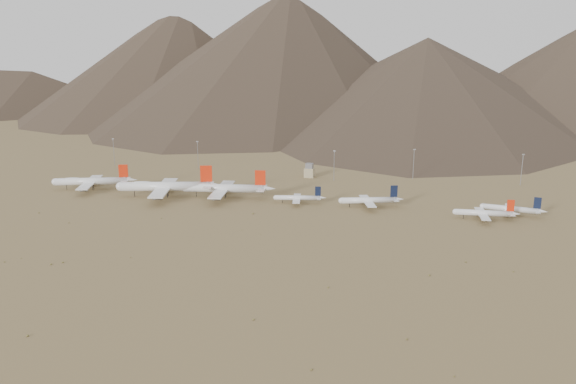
% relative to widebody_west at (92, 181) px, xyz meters
% --- Properties ---
extents(ground, '(3000.00, 3000.00, 0.00)m').
position_rel_widebody_west_xyz_m(ground, '(125.42, -33.84, -6.71)').
color(ground, olive).
rests_on(ground, ground).
extents(mountain_ridge, '(4400.00, 1000.00, 300.00)m').
position_rel_widebody_west_xyz_m(mountain_ridge, '(125.42, 866.16, 143.29)').
color(mountain_ridge, brown).
rests_on(mountain_ridge, ground).
extents(widebody_west, '(62.75, 50.05, 19.46)m').
position_rel_widebody_west_xyz_m(widebody_west, '(0.00, 0.00, 0.00)').
color(widebody_west, white).
rests_on(widebody_west, ground).
extents(widebody_centre, '(77.61, 61.37, 23.64)m').
position_rel_widebody_west_xyz_m(widebody_centre, '(66.83, -6.43, 1.44)').
color(widebody_centre, white).
rests_on(widebody_centre, ground).
extents(widebody_east, '(70.89, 55.28, 21.19)m').
position_rel_widebody_west_xyz_m(widebody_east, '(109.48, 2.16, 0.60)').
color(widebody_east, white).
rests_on(widebody_east, ground).
extents(narrowbody_a, '(37.30, 27.33, 12.45)m').
position_rel_widebody_west_xyz_m(narrowbody_a, '(166.64, 0.76, -2.67)').
color(narrowbody_a, white).
rests_on(narrowbody_a, ground).
extents(narrowbody_b, '(44.35, 33.01, 15.16)m').
position_rel_widebody_west_xyz_m(narrowbody_b, '(216.92, 3.66, -1.79)').
color(narrowbody_b, white).
rests_on(narrowbody_b, ground).
extents(narrowbody_c, '(42.14, 30.42, 13.91)m').
position_rel_widebody_west_xyz_m(narrowbody_c, '(291.90, -8.40, -2.19)').
color(narrowbody_c, white).
rests_on(narrowbody_c, ground).
extents(narrowbody_d, '(41.67, 30.24, 13.79)m').
position_rel_widebody_west_xyz_m(narrowbody_d, '(309.73, 6.24, -2.23)').
color(narrowbody_d, white).
rests_on(narrowbody_d, ground).
extents(control_tower, '(8.00, 8.00, 12.00)m').
position_rel_widebody_west_xyz_m(control_tower, '(155.42, 86.16, -1.39)').
color(control_tower, tan).
rests_on(control_tower, ground).
extents(mast_far_west, '(2.00, 0.60, 25.70)m').
position_rel_widebody_west_xyz_m(mast_far_west, '(-34.93, 90.32, 7.50)').
color(mast_far_west, gray).
rests_on(mast_far_west, ground).
extents(mast_west, '(2.00, 0.60, 25.70)m').
position_rel_widebody_west_xyz_m(mast_west, '(48.72, 94.80, 7.50)').
color(mast_west, gray).
rests_on(mast_west, ground).
extents(mast_centre, '(2.00, 0.60, 25.70)m').
position_rel_widebody_west_xyz_m(mast_centre, '(178.31, 77.70, 7.50)').
color(mast_centre, gray).
rests_on(mast_centre, ground).
extents(mast_east, '(2.00, 0.60, 25.70)m').
position_rel_widebody_west_xyz_m(mast_east, '(242.07, 101.56, 7.50)').
color(mast_east, gray).
rests_on(mast_east, ground).
extents(mast_far_east, '(2.00, 0.60, 25.70)m').
position_rel_widebody_west_xyz_m(mast_far_east, '(327.30, 99.80, 7.50)').
color(mast_far_east, gray).
rests_on(mast_far_east, ground).
extents(desert_scrub, '(425.03, 180.39, 0.96)m').
position_rel_widebody_west_xyz_m(desert_scrub, '(110.91, -129.77, -6.38)').
color(desert_scrub, olive).
rests_on(desert_scrub, ground).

